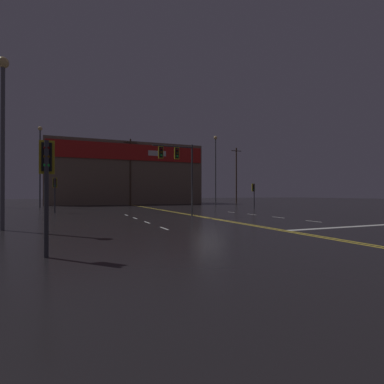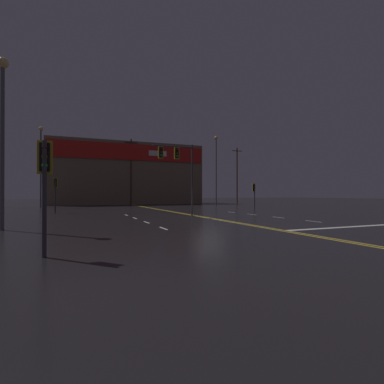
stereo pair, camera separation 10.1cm
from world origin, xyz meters
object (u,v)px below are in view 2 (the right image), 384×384
traffic_signal_corner_southwest (45,171)px  streetlight_far_left (41,157)px  traffic_signal_corner_northeast (254,190)px  traffic_signal_median (177,161)px  traffic_signal_corner_northwest (55,187)px  streetlight_far_right (216,162)px  streetlight_near_left (2,119)px

traffic_signal_corner_southwest → streetlight_far_left: streetlight_far_left is taller
traffic_signal_corner_southwest → traffic_signal_corner_northeast: size_ratio=1.09×
traffic_signal_median → traffic_signal_corner_northeast: traffic_signal_median is taller
traffic_signal_corner_northwest → streetlight_far_right: (23.58, 11.63, 4.54)m
traffic_signal_median → traffic_signal_corner_southwest: size_ratio=1.75×
traffic_signal_corner_northeast → streetlight_near_left: streetlight_near_left is taller
traffic_signal_corner_northwest → traffic_signal_corner_northeast: (22.78, -0.29, -0.21)m
traffic_signal_corner_southwest → streetlight_far_left: bearing=94.3°
traffic_signal_corner_northwest → streetlight_far_right: bearing=26.3°
traffic_signal_corner_northeast → streetlight_far_right: (0.81, 11.93, 4.75)m
traffic_signal_corner_southwest → streetlight_far_right: (23.14, 33.82, 4.53)m
traffic_signal_median → traffic_signal_corner_northeast: (13.38, 8.49, -2.24)m
traffic_signal_corner_northwest → traffic_signal_corner_southwest: bearing=-88.8°
streetlight_far_right → streetlight_near_left: bearing=-134.6°
traffic_signal_corner_southwest → traffic_signal_corner_northeast: bearing=44.4°
traffic_signal_corner_northeast → streetlight_near_left: 28.63m
traffic_signal_corner_southwest → streetlight_far_right: bearing=55.6°
streetlight_near_left → traffic_signal_corner_southwest: bearing=-73.0°
traffic_signal_corner_northeast → traffic_signal_corner_southwest: bearing=-135.6°
streetlight_near_left → streetlight_far_right: (25.57, 25.90, 1.38)m
traffic_signal_median → streetlight_far_left: 24.69m
traffic_signal_median → streetlight_far_right: bearing=55.2°
traffic_signal_corner_northwest → streetlight_near_left: streetlight_near_left is taller
traffic_signal_corner_northeast → traffic_signal_corner_northwest: bearing=179.3°
traffic_signal_corner_northwest → streetlight_near_left: 14.75m
streetlight_far_left → traffic_signal_corner_northwest: bearing=-80.3°
streetlight_near_left → streetlight_far_left: size_ratio=0.81×
traffic_signal_corner_northwest → streetlight_near_left: bearing=-97.9°
traffic_signal_median → streetlight_near_left: 12.69m
streetlight_far_left → streetlight_far_right: 25.82m
traffic_signal_corner_northwest → traffic_signal_corner_northeast: traffic_signal_corner_northwest is taller
traffic_signal_corner_southwest → traffic_signal_corner_northwest: traffic_signal_corner_southwest is taller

